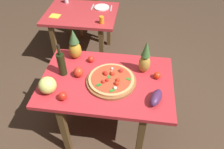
# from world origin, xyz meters

# --- Properties ---
(ground_plane) EXTENTS (10.00, 10.00, 0.00)m
(ground_plane) POSITION_xyz_m (0.00, 0.00, 0.00)
(ground_plane) COLOR #4C3828
(display_table) EXTENTS (1.27, 0.84, 0.76)m
(display_table) POSITION_xyz_m (0.00, 0.00, 0.67)
(display_table) COLOR brown
(display_table) RESTS_ON ground_plane
(background_table) EXTENTS (1.02, 0.79, 0.76)m
(background_table) POSITION_xyz_m (-0.57, 1.30, 0.65)
(background_table) COLOR brown
(background_table) RESTS_ON ground_plane
(dining_chair) EXTENTS (0.40, 0.40, 0.85)m
(dining_chair) POSITION_xyz_m (-0.60, 1.92, 0.48)
(dining_chair) COLOR #915A33
(dining_chair) RESTS_ON ground_plane
(pizza_board) EXTENTS (0.47, 0.47, 0.02)m
(pizza_board) POSITION_xyz_m (0.05, -0.02, 0.78)
(pizza_board) COLOR #915A33
(pizza_board) RESTS_ON display_table
(pizza) EXTENTS (0.43, 0.43, 0.06)m
(pizza) POSITION_xyz_m (0.05, -0.02, 0.80)
(pizza) COLOR tan
(pizza) RESTS_ON pizza_board
(wine_bottle) EXTENTS (0.08, 0.08, 0.35)m
(wine_bottle) POSITION_xyz_m (-0.44, 0.03, 0.89)
(wine_bottle) COLOR black
(wine_bottle) RESTS_ON display_table
(pineapple_left) EXTENTS (0.11, 0.11, 0.36)m
(pineapple_left) POSITION_xyz_m (0.35, 0.17, 0.92)
(pineapple_left) COLOR #AB8B37
(pineapple_left) RESTS_ON display_table
(pineapple_right) EXTENTS (0.13, 0.13, 0.34)m
(pineapple_right) POSITION_xyz_m (-0.38, 0.30, 0.92)
(pineapple_right) COLOR #BA8F29
(pineapple_right) RESTS_ON display_table
(melon) EXTENTS (0.16, 0.16, 0.16)m
(melon) POSITION_xyz_m (-0.50, -0.22, 0.84)
(melon) COLOR #DBE170
(melon) RESTS_ON display_table
(bell_pepper) EXTENTS (0.09, 0.09, 0.10)m
(bell_pepper) POSITION_xyz_m (-0.28, 0.02, 0.81)
(bell_pepper) COLOR red
(bell_pepper) RESTS_ON display_table
(eggplant) EXTENTS (0.15, 0.22, 0.09)m
(eggplant) POSITION_xyz_m (0.46, -0.21, 0.81)
(eggplant) COLOR #4A254E
(eggplant) RESTS_ON display_table
(tomato_at_corner) EXTENTS (0.07, 0.07, 0.07)m
(tomato_at_corner) POSITION_xyz_m (-0.20, 0.25, 0.80)
(tomato_at_corner) COLOR red
(tomato_at_corner) RESTS_ON display_table
(tomato_by_bottle) EXTENTS (0.07, 0.07, 0.07)m
(tomato_by_bottle) POSITION_xyz_m (0.48, 0.09, 0.80)
(tomato_by_bottle) COLOR red
(tomato_by_bottle) RESTS_ON display_table
(tomato_beside_pepper) EXTENTS (0.08, 0.08, 0.08)m
(tomato_beside_pepper) POSITION_xyz_m (-0.34, -0.29, 0.80)
(tomato_beside_pepper) COLOR red
(tomato_beside_pepper) RESTS_ON display_table
(drinking_glass_juice) EXTENTS (0.06, 0.06, 0.10)m
(drinking_glass_juice) POSITION_xyz_m (-0.23, 1.04, 0.81)
(drinking_glass_juice) COLOR orange
(drinking_glass_juice) RESTS_ON background_table
(dinner_plate) EXTENTS (0.22, 0.22, 0.02)m
(dinner_plate) POSITION_xyz_m (-0.30, 1.48, 0.77)
(dinner_plate) COLOR white
(dinner_plate) RESTS_ON background_table
(fork_utensil) EXTENTS (0.02, 0.18, 0.01)m
(fork_utensil) POSITION_xyz_m (-0.44, 1.48, 0.77)
(fork_utensil) COLOR silver
(fork_utensil) RESTS_ON background_table
(knife_utensil) EXTENTS (0.03, 0.18, 0.01)m
(knife_utensil) POSITION_xyz_m (-0.16, 1.48, 0.77)
(knife_utensil) COLOR silver
(knife_utensil) RESTS_ON background_table
(napkin_folded) EXTENTS (0.15, 0.13, 0.01)m
(napkin_folded) POSITION_xyz_m (-0.91, 1.15, 0.77)
(napkin_folded) COLOR yellow
(napkin_folded) RESTS_ON background_table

